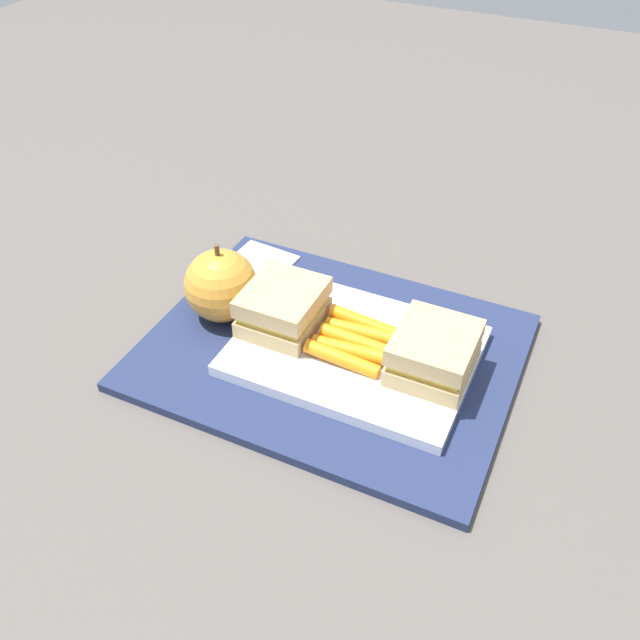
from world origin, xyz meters
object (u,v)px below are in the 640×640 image
at_px(apple, 219,287).
at_px(paper_napkin, 259,264).
at_px(sandwich_half_left, 434,353).
at_px(sandwich_half_right, 283,307).
at_px(carrot_sticks_bundle, 355,341).
at_px(food_tray, 355,351).

height_order(apple, paper_napkin, apple).
bearing_deg(apple, sandwich_half_left, -179.09).
xyz_separation_m(sandwich_half_right, carrot_sticks_bundle, (-0.08, -0.00, -0.02)).
xyz_separation_m(apple, paper_napkin, (0.01, -0.10, -0.04)).
bearing_deg(food_tray, sandwich_half_left, 180.00).
distance_m(sandwich_half_left, sandwich_half_right, 0.16).
xyz_separation_m(food_tray, paper_napkin, (0.16, -0.09, -0.00)).
xyz_separation_m(sandwich_half_left, sandwich_half_right, (0.16, 0.00, 0.00)).
bearing_deg(apple, sandwich_half_right, -177.10).
height_order(food_tray, sandwich_half_right, sandwich_half_right).
relative_size(sandwich_half_right, carrot_sticks_bundle, 1.02).
xyz_separation_m(sandwich_half_left, apple, (0.23, 0.00, 0.00)).
height_order(carrot_sticks_bundle, apple, apple).
bearing_deg(sandwich_half_left, carrot_sticks_bundle, -0.10).
relative_size(food_tray, sandwich_half_right, 2.88).
bearing_deg(apple, carrot_sticks_bundle, -178.56).
bearing_deg(carrot_sticks_bundle, sandwich_half_left, 179.90).
height_order(food_tray, carrot_sticks_bundle, carrot_sticks_bundle).
bearing_deg(paper_napkin, sandwich_half_left, 158.45).
height_order(food_tray, apple, apple).
height_order(sandwich_half_left, sandwich_half_right, same).
bearing_deg(carrot_sticks_bundle, apple, 1.44).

